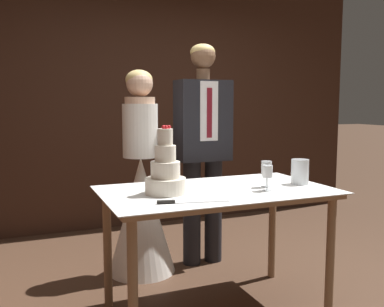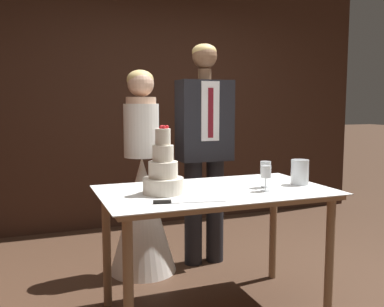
# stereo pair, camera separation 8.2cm
# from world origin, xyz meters

# --- Properties ---
(ground_plane) EXTENTS (40.00, 40.00, 0.00)m
(ground_plane) POSITION_xyz_m (0.00, 0.00, 0.00)
(ground_plane) COLOR #4C3323
(wall_back) EXTENTS (5.28, 0.12, 2.83)m
(wall_back) POSITION_xyz_m (0.00, 2.18, 1.41)
(wall_back) COLOR #382116
(wall_back) RESTS_ON ground_plane
(cake_table) EXTENTS (1.47, 0.85, 0.82)m
(cake_table) POSITION_xyz_m (-0.23, -0.06, 0.73)
(cake_table) COLOR #8E6B4C
(cake_table) RESTS_ON ground_plane
(tiered_cake) EXTENTS (0.25, 0.25, 0.42)m
(tiered_cake) POSITION_xyz_m (-0.58, -0.06, 0.95)
(tiered_cake) COLOR silver
(tiered_cake) RESTS_ON cake_table
(cake_knife) EXTENTS (0.40, 0.11, 0.02)m
(cake_knife) POSITION_xyz_m (-0.59, -0.33, 0.83)
(cake_knife) COLOR silver
(cake_knife) RESTS_ON cake_table
(wine_glass_near) EXTENTS (0.07, 0.07, 0.16)m
(wine_glass_near) POSITION_xyz_m (0.05, -0.22, 0.94)
(wine_glass_near) COLOR silver
(wine_glass_near) RESTS_ON cake_table
(wine_glass_middle) EXTENTS (0.07, 0.07, 0.17)m
(wine_glass_middle) POSITION_xyz_m (0.10, -0.12, 0.94)
(wine_glass_middle) COLOR silver
(wine_glass_middle) RESTS_ON cake_table
(hurricane_candle) EXTENTS (0.12, 0.12, 0.17)m
(hurricane_candle) POSITION_xyz_m (0.37, -0.11, 0.90)
(hurricane_candle) COLOR silver
(hurricane_candle) RESTS_ON cake_table
(bride) EXTENTS (0.54, 0.54, 1.63)m
(bride) POSITION_xyz_m (-0.50, 0.78, 0.60)
(bride) COLOR white
(bride) RESTS_ON ground_plane
(groom) EXTENTS (0.45, 0.25, 1.86)m
(groom) POSITION_xyz_m (0.04, 0.78, 1.05)
(groom) COLOR black
(groom) RESTS_ON ground_plane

